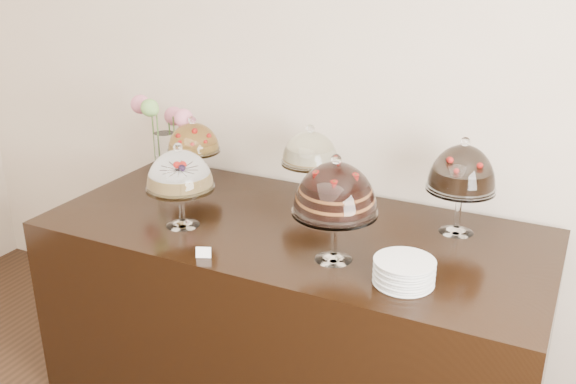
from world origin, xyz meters
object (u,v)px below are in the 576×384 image
at_px(cake_stand_dark_choco, 462,172).
at_px(plate_stack, 404,272).
at_px(display_counter, 293,314).
at_px(cake_stand_cheesecake, 310,152).
at_px(flower_vase, 164,130).
at_px(cake_stand_sugar_sponge, 180,174).
at_px(cake_stand_fruit_tart, 193,141).
at_px(cake_stand_choco_layer, 335,192).

distance_m(cake_stand_dark_choco, plate_stack, 0.59).
height_order(display_counter, plate_stack, plate_stack).
height_order(cake_stand_cheesecake, flower_vase, flower_vase).
distance_m(display_counter, cake_stand_cheesecake, 0.76).
height_order(cake_stand_sugar_sponge, cake_stand_dark_choco, cake_stand_dark_choco).
bearing_deg(cake_stand_fruit_tart, flower_vase, 171.81).
height_order(cake_stand_sugar_sponge, cake_stand_cheesecake, cake_stand_cheesecake).
height_order(cake_stand_choco_layer, cake_stand_cheesecake, cake_stand_choco_layer).
height_order(cake_stand_sugar_sponge, flower_vase, flower_vase).
relative_size(cake_stand_fruit_tart, plate_stack, 1.61).
xyz_separation_m(cake_stand_dark_choco, cake_stand_fruit_tart, (-1.35, 0.01, -0.05)).
height_order(cake_stand_choco_layer, plate_stack, cake_stand_choco_layer).
relative_size(cake_stand_sugar_sponge, cake_stand_cheesecake, 0.99).
distance_m(cake_stand_cheesecake, flower_vase, 0.84).
bearing_deg(cake_stand_cheesecake, cake_stand_fruit_tart, -177.75).
bearing_deg(display_counter, plate_stack, -25.38).
xyz_separation_m(cake_stand_cheesecake, cake_stand_fruit_tart, (-0.64, -0.03, -0.03)).
distance_m(cake_stand_choco_layer, cake_stand_fruit_tart, 1.09).
xyz_separation_m(flower_vase, plate_stack, (1.48, -0.58, -0.20)).
xyz_separation_m(cake_stand_dark_choco, plate_stack, (-0.07, -0.54, -0.23)).
distance_m(cake_stand_cheesecake, plate_stack, 0.89).
bearing_deg(cake_stand_choco_layer, cake_stand_fruit_tart, 153.57).
relative_size(cake_stand_cheesecake, cake_stand_dark_choco, 0.90).
distance_m(cake_stand_choco_layer, plate_stack, 0.39).
xyz_separation_m(display_counter, cake_stand_choco_layer, (0.28, -0.21, 0.73)).
bearing_deg(flower_vase, cake_stand_dark_choco, -1.55).
distance_m(cake_stand_sugar_sponge, cake_stand_choco_layer, 0.72).
height_order(cake_stand_cheesecake, plate_stack, cake_stand_cheesecake).
relative_size(display_counter, flower_vase, 5.08).
bearing_deg(flower_vase, plate_stack, -21.37).
bearing_deg(cake_stand_fruit_tart, plate_stack, -23.31).
xyz_separation_m(display_counter, plate_stack, (0.58, -0.28, 0.50)).
relative_size(cake_stand_fruit_tart, flower_vase, 0.81).
bearing_deg(plate_stack, cake_stand_dark_choco, 82.32).
relative_size(cake_stand_sugar_sponge, cake_stand_fruit_tart, 1.08).
bearing_deg(cake_stand_dark_choco, cake_stand_fruit_tart, 179.46).
xyz_separation_m(cake_stand_sugar_sponge, cake_stand_dark_choco, (1.10, 0.46, 0.03)).
height_order(display_counter, cake_stand_choco_layer, cake_stand_choco_layer).
bearing_deg(plate_stack, cake_stand_sugar_sponge, 175.83).
distance_m(display_counter, flower_vase, 1.18).
distance_m(cake_stand_sugar_sponge, cake_stand_cheesecake, 0.63).
relative_size(display_counter, cake_stand_fruit_tart, 6.25).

